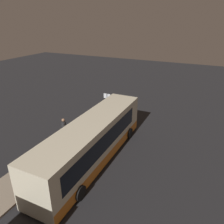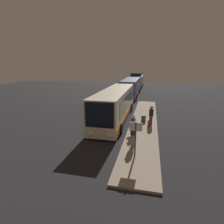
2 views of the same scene
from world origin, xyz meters
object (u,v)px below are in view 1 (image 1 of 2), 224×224
at_px(passenger_waiting, 95,119).
at_px(sign_post, 107,100).
at_px(passenger_with_bags, 64,127).
at_px(trash_bin, 66,140).
at_px(suitcase, 70,132).
at_px(bus_lead, 92,141).
at_px(passenger_boarding, 103,110).

bearing_deg(passenger_waiting, sign_post, -135.37).
relative_size(passenger_with_bags, trash_bin, 2.76).
relative_size(suitcase, trash_bin, 1.28).
bearing_deg(trash_bin, bus_lead, -105.18).
bearing_deg(suitcase, sign_post, -7.49).
bearing_deg(sign_post, trash_bin, 178.36).
distance_m(suitcase, trash_bin, 1.39).
relative_size(passenger_waiting, sign_post, 0.72).
relative_size(passenger_waiting, passenger_with_bags, 0.89).
height_order(passenger_boarding, passenger_waiting, passenger_boarding).
relative_size(passenger_waiting, trash_bin, 2.47).
bearing_deg(passenger_waiting, passenger_with_bags, 9.59).
relative_size(bus_lead, passenger_boarding, 6.93).
height_order(bus_lead, sign_post, bus_lead).
xyz_separation_m(suitcase, trash_bin, (-1.28, -0.55, 0.03)).
bearing_deg(bus_lead, passenger_boarding, 21.66).
bearing_deg(suitcase, bus_lead, -120.57).
bearing_deg(bus_lead, sign_post, 19.49).
bearing_deg(sign_post, bus_lead, -160.51).
distance_m(bus_lead, sign_post, 8.30).
bearing_deg(sign_post, passenger_with_bags, 171.74).
height_order(passenger_with_bags, sign_post, sign_post).
distance_m(sign_post, trash_bin, 7.11).
xyz_separation_m(bus_lead, suitcase, (2.08, 3.53, -1.11)).
bearing_deg(passenger_boarding, bus_lead, -156.01).
distance_m(passenger_waiting, sign_post, 3.63).
bearing_deg(passenger_waiting, trash_bin, 25.49).
distance_m(passenger_waiting, passenger_with_bags, 3.07).
distance_m(passenger_boarding, passenger_waiting, 2.05).
relative_size(passenger_boarding, trash_bin, 2.67).
height_order(passenger_waiting, passenger_with_bags, passenger_with_bags).
height_order(bus_lead, passenger_boarding, bus_lead).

